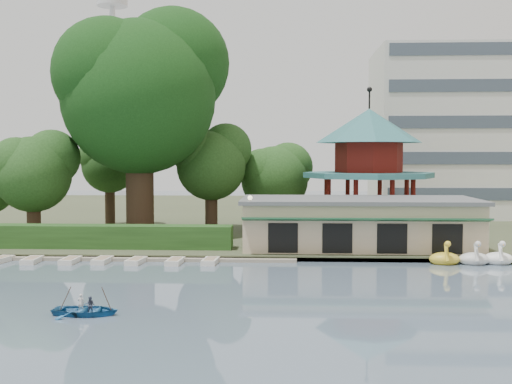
# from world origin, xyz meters

# --- Properties ---
(ground_plane) EXTENTS (220.00, 220.00, 0.00)m
(ground_plane) POSITION_xyz_m (0.00, 0.00, 0.00)
(ground_plane) COLOR slate
(ground_plane) RESTS_ON ground
(shore) EXTENTS (220.00, 70.00, 0.40)m
(shore) POSITION_xyz_m (0.00, 52.00, 0.20)
(shore) COLOR #424930
(shore) RESTS_ON ground
(embankment) EXTENTS (220.00, 0.60, 0.30)m
(embankment) POSITION_xyz_m (0.00, 17.30, 0.15)
(embankment) COLOR gray
(embankment) RESTS_ON ground
(dock) EXTENTS (34.00, 1.60, 0.24)m
(dock) POSITION_xyz_m (-12.00, 17.20, 0.12)
(dock) COLOR gray
(dock) RESTS_ON ground
(boathouse) EXTENTS (18.60, 9.39, 3.90)m
(boathouse) POSITION_xyz_m (10.00, 21.97, 2.37)
(boathouse) COLOR #CDB493
(boathouse) RESTS_ON shore
(pavilion) EXTENTS (12.40, 12.40, 13.50)m
(pavilion) POSITION_xyz_m (12.00, 32.00, 7.48)
(pavilion) COLOR #CDB493
(pavilion) RESTS_ON shore
(broadcast_tower) EXTENTS (8.00, 8.00, 96.00)m
(broadcast_tower) POSITION_xyz_m (-42.00, 140.00, 33.98)
(broadcast_tower) COLOR silver
(broadcast_tower) RESTS_ON ground
(hedge) EXTENTS (30.00, 2.00, 1.80)m
(hedge) POSITION_xyz_m (-15.00, 20.50, 1.30)
(hedge) COLOR #264E1D
(hedge) RESTS_ON shore
(lamp_post) EXTENTS (0.36, 0.36, 4.28)m
(lamp_post) POSITION_xyz_m (1.50, 19.00, 3.34)
(lamp_post) COLOR black
(lamp_post) RESTS_ON shore
(big_tree) EXTENTS (15.21, 14.18, 20.93)m
(big_tree) POSITION_xyz_m (-8.81, 28.22, 13.96)
(big_tree) COLOR #3A281C
(big_tree) RESTS_ON shore
(small_trees) EXTENTS (39.71, 16.92, 10.43)m
(small_trees) POSITION_xyz_m (-11.21, 31.53, 6.26)
(small_trees) COLOR #3A281C
(small_trees) RESTS_ON shore
(moored_rowboats) EXTENTS (26.90, 2.77, 0.36)m
(moored_rowboats) POSITION_xyz_m (-14.06, 15.79, 0.18)
(moored_rowboats) COLOR silver
(moored_rowboats) RESTS_ON ground
(rowboat_with_passengers) EXTENTS (4.59, 3.37, 2.01)m
(rowboat_with_passengers) POSITION_xyz_m (-5.38, 0.96, 0.46)
(rowboat_with_passengers) COLOR #236299
(rowboat_with_passengers) RESTS_ON ground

